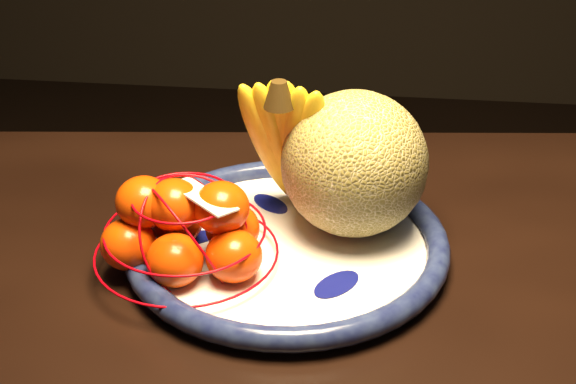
# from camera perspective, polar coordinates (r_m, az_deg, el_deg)

# --- Properties ---
(fruit_bowl) EXTENTS (0.34, 0.34, 0.03)m
(fruit_bowl) POSITION_cam_1_polar(r_m,az_deg,el_deg) (0.83, -0.08, -3.71)
(fruit_bowl) COLOR white
(fruit_bowl) RESTS_ON dining_table
(cantaloupe) EXTENTS (0.15, 0.15, 0.15)m
(cantaloupe) POSITION_cam_1_polar(r_m,az_deg,el_deg) (0.83, 4.74, 2.02)
(cantaloupe) COLOR olive
(cantaloupe) RESTS_ON fruit_bowl
(banana_bunch) EXTENTS (0.12, 0.11, 0.18)m
(banana_bunch) POSITION_cam_1_polar(r_m,az_deg,el_deg) (0.85, -0.05, 3.86)
(banana_bunch) COLOR yellow
(banana_bunch) RESTS_ON fruit_bowl
(mandarin_bag) EXTENTS (0.22, 0.22, 0.12)m
(mandarin_bag) POSITION_cam_1_polar(r_m,az_deg,el_deg) (0.79, -7.30, -2.65)
(mandarin_bag) COLOR #FF3800
(mandarin_bag) RESTS_ON fruit_bowl
(price_tag) EXTENTS (0.07, 0.07, 0.01)m
(price_tag) POSITION_cam_1_polar(r_m,az_deg,el_deg) (0.76, -6.06, -0.33)
(price_tag) COLOR white
(price_tag) RESTS_ON mandarin_bag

